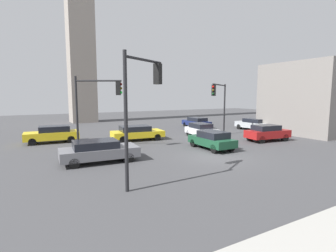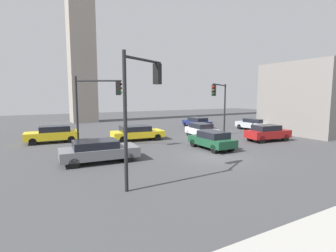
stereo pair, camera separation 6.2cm
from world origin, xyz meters
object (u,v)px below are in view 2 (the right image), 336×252
at_px(car_0, 53,134).
at_px(car_5, 202,130).
at_px(traffic_light_1, 97,99).
at_px(car_1, 197,122).
at_px(car_7, 267,133).
at_px(car_2, 137,133).
at_px(car_6, 253,124).
at_px(car_3, 98,151).
at_px(traffic_light_0, 220,98).
at_px(car_4, 212,140).
at_px(traffic_light_2, 142,94).

bearing_deg(car_0, car_5, 167.27).
bearing_deg(traffic_light_1, car_1, 56.88).
relative_size(car_5, car_7, 0.98).
bearing_deg(car_1, car_2, 115.34).
relative_size(car_6, car_7, 1.01).
height_order(car_2, car_3, car_3).
bearing_deg(car_5, car_0, -101.91).
distance_m(traffic_light_1, car_3, 4.78).
xyz_separation_m(car_5, car_7, (3.84, -4.73, 0.07)).
relative_size(traffic_light_0, car_0, 1.17).
xyz_separation_m(traffic_light_1, car_6, (18.85, 2.28, -3.15)).
relative_size(car_1, car_4, 1.05).
bearing_deg(car_5, traffic_light_0, 61.83).
bearing_deg(car_3, car_7, 3.45).
bearing_deg(car_5, car_6, 102.09).
xyz_separation_m(car_1, car_3, (-15.26, -10.98, 0.02)).
height_order(traffic_light_1, car_3, traffic_light_1).
relative_size(car_1, car_3, 0.86).
xyz_separation_m(traffic_light_0, traffic_light_2, (-11.97, -8.72, 0.31)).
bearing_deg(car_2, car_6, 4.68).
height_order(traffic_light_1, car_7, traffic_light_1).
bearing_deg(car_3, car_0, 105.80).
bearing_deg(car_2, car_0, 166.37).
distance_m(traffic_light_0, traffic_light_2, 14.81).
xyz_separation_m(car_3, car_7, (15.19, -0.06, 0.05)).
bearing_deg(car_1, car_4, 149.52).
distance_m(car_4, car_6, 12.67).
bearing_deg(traffic_light_2, car_0, 71.27).
relative_size(traffic_light_0, car_7, 1.27).
distance_m(car_0, car_3, 8.79).
distance_m(traffic_light_2, car_7, 15.56).
bearing_deg(car_0, car_2, 164.12).
relative_size(traffic_light_0, car_2, 1.08).
bearing_deg(traffic_light_0, traffic_light_1, -33.82).
bearing_deg(car_4, car_2, 29.46).
xyz_separation_m(traffic_light_2, car_4, (7.80, 4.61, -3.45)).
bearing_deg(car_2, car_4, -55.19).
distance_m(traffic_light_0, car_2, 8.68).
bearing_deg(traffic_light_2, car_7, -10.95).
bearing_deg(car_1, car_3, 125.59).
height_order(traffic_light_2, car_0, traffic_light_2).
distance_m(car_1, car_5, 7.42).
bearing_deg(car_3, car_4, 1.25).
distance_m(traffic_light_0, car_1, 8.28).
distance_m(car_0, car_1, 17.27).
bearing_deg(traffic_light_0, car_4, 9.52).
distance_m(traffic_light_1, car_0, 6.57).
bearing_deg(car_3, car_6, 19.97).
relative_size(traffic_light_2, car_7, 1.44).
xyz_separation_m(car_0, car_1, (17.10, 2.38, -0.07)).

